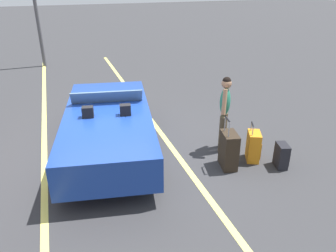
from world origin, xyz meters
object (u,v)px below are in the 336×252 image
suitcase_medium_bright (253,146)px  traveler_person (224,110)px  convertible_car (109,123)px  suitcase_large_black (229,150)px  suitcase_small_carryon (282,156)px

suitcase_medium_bright → traveler_person: bearing=146.6°
suitcase_medium_bright → convertible_car: bearing=175.7°
convertible_car → suitcase_large_black: size_ratio=4.12×
convertible_car → suitcase_small_carryon: bearing=-111.8°
suitcase_large_black → suitcase_small_carryon: bearing=-7.5°
suitcase_small_carryon → suitcase_large_black: bearing=177.0°
suitcase_small_carryon → convertible_car: bearing=164.5°
convertible_car → traveler_person: bearing=-100.6°
convertible_car → suitcase_small_carryon: (-1.93, -3.10, -0.34)m
suitcase_large_black → convertible_car: bearing=154.9°
suitcase_large_black → suitcase_medium_bright: (0.07, -0.61, -0.06)m
suitcase_medium_bright → traveler_person: (0.62, 0.39, 0.62)m
convertible_car → suitcase_large_black: 2.63m
suitcase_large_black → traveler_person: traveler_person is taller
traveler_person → suitcase_small_carryon: bearing=160.3°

